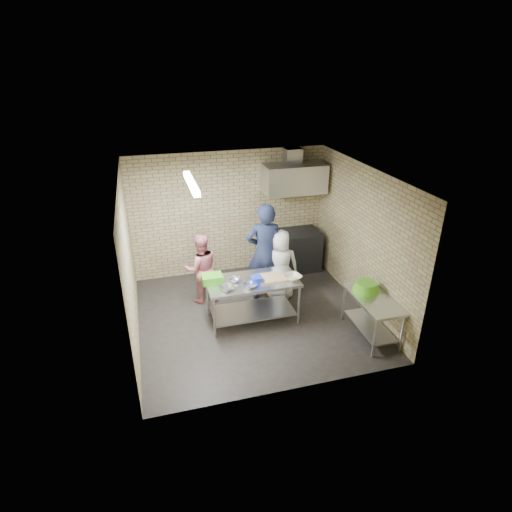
{
  "coord_description": "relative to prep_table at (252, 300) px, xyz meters",
  "views": [
    {
      "loc": [
        -1.74,
        -6.41,
        4.44
      ],
      "look_at": [
        0.1,
        0.2,
        1.15
      ],
      "focal_mm": 29.47,
      "sensor_mm": 36.0,
      "label": 1
    }
  ],
  "objects": [
    {
      "name": "hood_duct",
      "position": [
        1.4,
        1.93,
        2.14
      ],
      "size": [
        0.35,
        0.3,
        0.3
      ],
      "primitive_type": "cube",
      "color": "#A5A8AD",
      "rests_on": "back_wall"
    },
    {
      "name": "green_crate",
      "position": [
        -0.7,
        0.12,
        0.48
      ],
      "size": [
        0.36,
        0.27,
        0.15
      ],
      "primitive_type": "cube",
      "color": "green",
      "rests_on": "prep_table"
    },
    {
      "name": "right_wall",
      "position": [
        2.15,
        0.08,
        0.94
      ],
      "size": [
        0.06,
        4.0,
        2.7
      ],
      "primitive_type": "cube",
      "color": "tan",
      "rests_on": "ground"
    },
    {
      "name": "front_wall",
      "position": [
        0.05,
        -1.92,
        0.94
      ],
      "size": [
        4.2,
        0.06,
        2.7
      ],
      "primitive_type": "cube",
      "color": "tan",
      "rests_on": "ground"
    },
    {
      "name": "green_basin",
      "position": [
        1.83,
        -0.77,
        0.43
      ],
      "size": [
        0.46,
        0.46,
        0.17
      ],
      "primitive_type": null,
      "color": "#59C626",
      "rests_on": "side_counter"
    },
    {
      "name": "man_navy",
      "position": [
        0.44,
        0.72,
        0.58
      ],
      "size": [
        0.77,
        0.56,
        1.98
      ],
      "primitive_type": "imported",
      "rotation": [
        0.0,
        0.0,
        3.01
      ],
      "color": "#151836",
      "rests_on": "floor"
    },
    {
      "name": "mixing_bowl_b",
      "position": [
        -0.3,
        0.05,
        0.44
      ],
      "size": [
        0.24,
        0.24,
        0.06
      ],
      "primitive_type": "imported",
      "rotation": [
        0.0,
        0.0,
        0.3
      ],
      "color": "silver",
      "rests_on": "prep_table"
    },
    {
      "name": "ceramic_bowl",
      "position": [
        0.7,
        -0.15,
        0.45
      ],
      "size": [
        0.39,
        0.39,
        0.08
      ],
      "primitive_type": "imported",
      "rotation": [
        0.0,
        0.0,
        0.3
      ],
      "color": "beige",
      "rests_on": "prep_table"
    },
    {
      "name": "floor",
      "position": [
        0.05,
        0.08,
        -0.41
      ],
      "size": [
        4.2,
        4.2,
        0.0
      ],
      "primitive_type": "plane",
      "color": "black",
      "rests_on": "ground"
    },
    {
      "name": "side_counter",
      "position": [
        1.85,
        -1.02,
        -0.03
      ],
      "size": [
        0.6,
        1.2,
        0.75
      ],
      "primitive_type": "cube",
      "color": "silver",
      "rests_on": "floor"
    },
    {
      "name": "mixing_bowl_c",
      "position": [
        -0.1,
        -0.22,
        0.44
      ],
      "size": [
        0.29,
        0.29,
        0.06
      ],
      "primitive_type": "imported",
      "rotation": [
        0.0,
        0.0,
        0.3
      ],
      "color": "silver",
      "rests_on": "prep_table"
    },
    {
      "name": "woman_pink",
      "position": [
        -0.78,
        0.92,
        0.3
      ],
      "size": [
        0.72,
        0.57,
        1.41
      ],
      "primitive_type": "imported",
      "rotation": [
        0.0,
        0.0,
        3.2
      ],
      "color": "#C86975",
      "rests_on": "floor"
    },
    {
      "name": "left_wall",
      "position": [
        -2.05,
        0.08,
        0.94
      ],
      "size": [
        0.06,
        4.0,
        2.7
      ],
      "primitive_type": "cube",
      "color": "tan",
      "rests_on": "ground"
    },
    {
      "name": "wall_shelf",
      "position": [
        1.7,
        1.97,
        1.51
      ],
      "size": [
        0.8,
        0.2,
        0.04
      ],
      "primitive_type": "cube",
      "color": "#3F2B19",
      "rests_on": "back_wall"
    },
    {
      "name": "bottle_green",
      "position": [
        1.85,
        1.97,
        1.61
      ],
      "size": [
        0.06,
        0.06,
        0.15
      ],
      "primitive_type": "cylinder",
      "color": "green",
      "rests_on": "wall_shelf"
    },
    {
      "name": "blue_tub",
      "position": [
        0.05,
        -0.1,
        0.47
      ],
      "size": [
        0.18,
        0.18,
        0.12
      ],
      "primitive_type": "cube",
      "color": "blue",
      "rests_on": "prep_table"
    },
    {
      "name": "mixing_bowl_a",
      "position": [
        -0.5,
        -0.2,
        0.44
      ],
      "size": [
        0.32,
        0.32,
        0.06
      ],
      "primitive_type": "imported",
      "rotation": [
        0.0,
        0.0,
        0.3
      ],
      "color": "silver",
      "rests_on": "prep_table"
    },
    {
      "name": "cutting_board",
      "position": [
        0.35,
        -0.02,
        0.42
      ],
      "size": [
        0.5,
        0.38,
        0.03
      ],
      "primitive_type": "cube",
      "color": "#DAB57E",
      "rests_on": "prep_table"
    },
    {
      "name": "stove",
      "position": [
        1.4,
        1.73,
        0.04
      ],
      "size": [
        1.2,
        0.7,
        0.9
      ],
      "primitive_type": "cube",
      "color": "black",
      "rests_on": "floor"
    },
    {
      "name": "woman_white",
      "position": [
        0.75,
        0.64,
        0.31
      ],
      "size": [
        0.79,
        0.62,
        1.43
      ],
      "primitive_type": "imported",
      "rotation": [
        0.0,
        0.0,
        2.89
      ],
      "color": "silver",
      "rests_on": "floor"
    },
    {
      "name": "prep_table",
      "position": [
        0.0,
        0.0,
        0.0
      ],
      "size": [
        1.64,
        0.82,
        0.82
      ],
      "primitive_type": "cube",
      "color": "silver",
      "rests_on": "floor"
    },
    {
      "name": "back_wall",
      "position": [
        0.05,
        2.08,
        0.94
      ],
      "size": [
        4.2,
        0.06,
        2.7
      ],
      "primitive_type": "cube",
      "color": "tan",
      "rests_on": "ground"
    },
    {
      "name": "ceiling",
      "position": [
        0.05,
        0.08,
        2.29
      ],
      "size": [
        4.2,
        4.2,
        0.0
      ],
      "primitive_type": "plane",
      "rotation": [
        3.14,
        0.0,
        0.0
      ],
      "color": "black",
      "rests_on": "ground"
    },
    {
      "name": "fluorescent_fixture",
      "position": [
        -0.95,
        0.08,
        2.23
      ],
      "size": [
        0.1,
        1.25,
        0.08
      ],
      "primitive_type": "cube",
      "color": "white",
      "rests_on": "ceiling"
    },
    {
      "name": "range_hood",
      "position": [
        1.4,
        1.78,
        1.69
      ],
      "size": [
        1.3,
        0.6,
        0.6
      ],
      "primitive_type": "cube",
      "color": "silver",
      "rests_on": "back_wall"
    }
  ]
}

